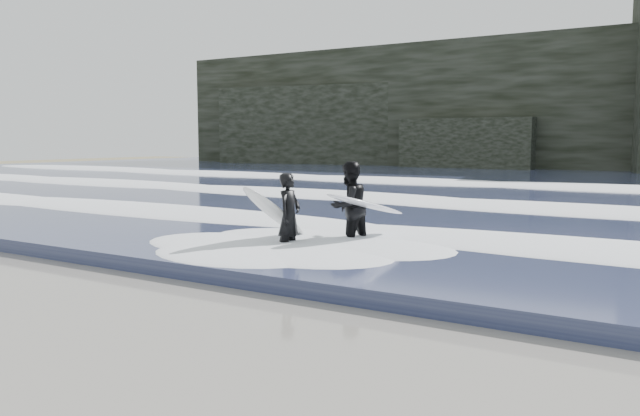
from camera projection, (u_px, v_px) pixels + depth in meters
The scene contains 8 objects.
ground at pixel (51, 332), 7.92m from camera, with size 120.00×120.00×0.00m, color olive.
sea at pixel (541, 183), 32.58m from camera, with size 90.00×52.00×0.30m, color navy.
headland at pixel (592, 105), 46.52m from camera, with size 70.00×9.00×10.00m, color black.
foam_near at pixel (369, 222), 15.54m from camera, with size 60.00×3.20×0.20m, color white.
foam_mid at pixel (460, 198), 21.49m from camera, with size 60.00×4.00×0.24m, color white.
foam_far at pixel (523, 182), 29.15m from camera, with size 60.00×4.80×0.30m, color white.
surfer_left at pixel (286, 215), 12.84m from camera, with size 0.99×1.95×1.76m.
surfer_right at pixel (351, 207), 13.46m from camera, with size 1.55×2.38×1.97m.
Camera 1 is at (6.91, -4.82, 2.44)m, focal length 35.00 mm.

